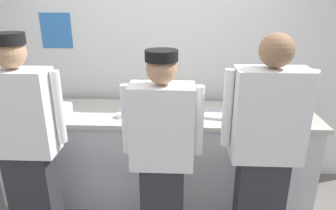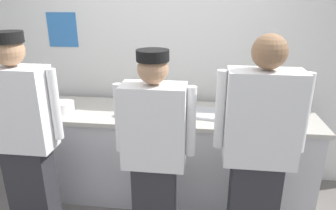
{
  "view_description": "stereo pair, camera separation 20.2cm",
  "coord_description": "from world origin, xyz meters",
  "px_view_note": "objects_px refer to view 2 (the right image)",
  "views": [
    {
      "loc": [
        0.24,
        -2.32,
        1.94
      ],
      "look_at": [
        0.11,
        0.42,
        0.96
      ],
      "focal_mm": 32.4,
      "sensor_mm": 36.0,
      "label": 1
    },
    {
      "loc": [
        0.44,
        -2.31,
        1.94
      ],
      "look_at": [
        0.11,
        0.42,
        0.96
      ],
      "focal_mm": 32.4,
      "sensor_mm": 36.0,
      "label": 2
    }
  ],
  "objects_px": {
    "squeeze_bottle_primary": "(259,112)",
    "chef_near_left": "(24,136)",
    "sheet_tray": "(201,113)",
    "ramekin_red_sauce": "(291,108)",
    "chef_far_right": "(258,151)",
    "plate_stack_front": "(160,111)",
    "mixing_bowl_steel": "(261,106)",
    "squeeze_bottle_secondary": "(139,97)",
    "plate_stack_rear": "(63,107)",
    "ramekin_orange_sauce": "(120,114)",
    "chef_center": "(154,153)",
    "ramekin_green_sauce": "(296,122)"
  },
  "relations": [
    {
      "from": "squeeze_bottle_primary",
      "to": "chef_near_left",
      "type": "bearing_deg",
      "value": -163.81
    },
    {
      "from": "sheet_tray",
      "to": "ramekin_red_sauce",
      "type": "relative_size",
      "value": 5.38
    },
    {
      "from": "chef_far_right",
      "to": "sheet_tray",
      "type": "height_order",
      "value": "chef_far_right"
    },
    {
      "from": "chef_near_left",
      "to": "plate_stack_front",
      "type": "xyz_separation_m",
      "value": [
        0.99,
        0.59,
        0.03
      ]
    },
    {
      "from": "mixing_bowl_steel",
      "to": "squeeze_bottle_secondary",
      "type": "distance_m",
      "value": 1.18
    },
    {
      "from": "chef_near_left",
      "to": "ramekin_red_sauce",
      "type": "bearing_deg",
      "value": 21.4
    },
    {
      "from": "chef_far_right",
      "to": "plate_stack_rear",
      "type": "bearing_deg",
      "value": 160.43
    },
    {
      "from": "chef_near_left",
      "to": "ramekin_orange_sauce",
      "type": "xyz_separation_m",
      "value": [
        0.62,
        0.54,
        0.0
      ]
    },
    {
      "from": "chef_near_left",
      "to": "ramekin_red_sauce",
      "type": "relative_size",
      "value": 18.88
    },
    {
      "from": "chef_near_left",
      "to": "squeeze_bottle_secondary",
      "type": "xyz_separation_m",
      "value": [
        0.74,
        0.84,
        0.07
      ]
    },
    {
      "from": "mixing_bowl_steel",
      "to": "sheet_tray",
      "type": "distance_m",
      "value": 0.56
    },
    {
      "from": "chef_center",
      "to": "chef_near_left",
      "type": "bearing_deg",
      "value": 177.66
    },
    {
      "from": "squeeze_bottle_primary",
      "to": "ramekin_green_sauce",
      "type": "bearing_deg",
      "value": -1.55
    },
    {
      "from": "ramekin_green_sauce",
      "to": "squeeze_bottle_primary",
      "type": "bearing_deg",
      "value": 178.45
    },
    {
      "from": "chef_near_left",
      "to": "plate_stack_front",
      "type": "relative_size",
      "value": 7.96
    },
    {
      "from": "ramekin_green_sauce",
      "to": "ramekin_orange_sauce",
      "type": "relative_size",
      "value": 1.09
    },
    {
      "from": "chef_near_left",
      "to": "ramekin_red_sauce",
      "type": "xyz_separation_m",
      "value": [
        2.22,
        0.87,
        0.01
      ]
    },
    {
      "from": "plate_stack_front",
      "to": "chef_center",
      "type": "bearing_deg",
      "value": -85.3
    },
    {
      "from": "mixing_bowl_steel",
      "to": "plate_stack_front",
      "type": "bearing_deg",
      "value": -168.52
    },
    {
      "from": "ramekin_green_sauce",
      "to": "ramekin_orange_sauce",
      "type": "bearing_deg",
      "value": 179.81
    },
    {
      "from": "chef_near_left",
      "to": "squeeze_bottle_primary",
      "type": "relative_size",
      "value": 8.57
    },
    {
      "from": "chef_far_right",
      "to": "sheet_tray",
      "type": "relative_size",
      "value": 3.54
    },
    {
      "from": "chef_near_left",
      "to": "mixing_bowl_steel",
      "type": "xyz_separation_m",
      "value": [
        1.92,
        0.78,
        0.05
      ]
    },
    {
      "from": "squeeze_bottle_secondary",
      "to": "ramekin_green_sauce",
      "type": "distance_m",
      "value": 1.47
    },
    {
      "from": "chef_near_left",
      "to": "chef_center",
      "type": "height_order",
      "value": "chef_near_left"
    },
    {
      "from": "sheet_tray",
      "to": "squeeze_bottle_primary",
      "type": "bearing_deg",
      "value": -15.88
    },
    {
      "from": "plate_stack_rear",
      "to": "mixing_bowl_steel",
      "type": "distance_m",
      "value": 1.88
    },
    {
      "from": "chef_near_left",
      "to": "sheet_tray",
      "type": "xyz_separation_m",
      "value": [
        1.36,
        0.68,
        -0.0
      ]
    },
    {
      "from": "plate_stack_front",
      "to": "ramekin_red_sauce",
      "type": "height_order",
      "value": "plate_stack_front"
    },
    {
      "from": "squeeze_bottle_secondary",
      "to": "plate_stack_rear",
      "type": "bearing_deg",
      "value": -159.48
    },
    {
      "from": "chef_center",
      "to": "mixing_bowl_steel",
      "type": "distance_m",
      "value": 1.21
    },
    {
      "from": "ramekin_orange_sauce",
      "to": "ramekin_green_sauce",
      "type": "bearing_deg",
      "value": -0.19
    },
    {
      "from": "sheet_tray",
      "to": "chef_center",
      "type": "bearing_deg",
      "value": -114.18
    },
    {
      "from": "plate_stack_rear",
      "to": "mixing_bowl_steel",
      "type": "height_order",
      "value": "mixing_bowl_steel"
    },
    {
      "from": "chef_center",
      "to": "chef_far_right",
      "type": "bearing_deg",
      "value": 1.03
    },
    {
      "from": "plate_stack_front",
      "to": "squeeze_bottle_secondary",
      "type": "bearing_deg",
      "value": 134.46
    },
    {
      "from": "squeeze_bottle_primary",
      "to": "chef_far_right",
      "type": "bearing_deg",
      "value": -98.79
    },
    {
      "from": "mixing_bowl_steel",
      "to": "ramekin_orange_sauce",
      "type": "bearing_deg",
      "value": -169.41
    },
    {
      "from": "chef_far_right",
      "to": "ramekin_orange_sauce",
      "type": "bearing_deg",
      "value": 153.89
    },
    {
      "from": "plate_stack_front",
      "to": "plate_stack_rear",
      "type": "distance_m",
      "value": 0.94
    },
    {
      "from": "plate_stack_front",
      "to": "ramekin_orange_sauce",
      "type": "relative_size",
      "value": 2.52
    },
    {
      "from": "ramekin_red_sauce",
      "to": "ramekin_green_sauce",
      "type": "bearing_deg",
      "value": -97.44
    },
    {
      "from": "plate_stack_rear",
      "to": "ramekin_red_sauce",
      "type": "xyz_separation_m",
      "value": [
        2.17,
        0.28,
        -0.02
      ]
    },
    {
      "from": "plate_stack_rear",
      "to": "sheet_tray",
      "type": "distance_m",
      "value": 1.32
    },
    {
      "from": "sheet_tray",
      "to": "ramekin_red_sauce",
      "type": "xyz_separation_m",
      "value": [
        0.86,
        0.19,
        0.01
      ]
    },
    {
      "from": "chef_near_left",
      "to": "ramekin_red_sauce",
      "type": "distance_m",
      "value": 2.39
    },
    {
      "from": "chef_near_left",
      "to": "ramekin_orange_sauce",
      "type": "height_order",
      "value": "chef_near_left"
    },
    {
      "from": "ramekin_orange_sauce",
      "to": "mixing_bowl_steel",
      "type": "bearing_deg",
      "value": 10.59
    },
    {
      "from": "squeeze_bottle_secondary",
      "to": "ramekin_red_sauce",
      "type": "distance_m",
      "value": 1.48
    },
    {
      "from": "plate_stack_rear",
      "to": "ramekin_orange_sauce",
      "type": "bearing_deg",
      "value": -4.72
    }
  ]
}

